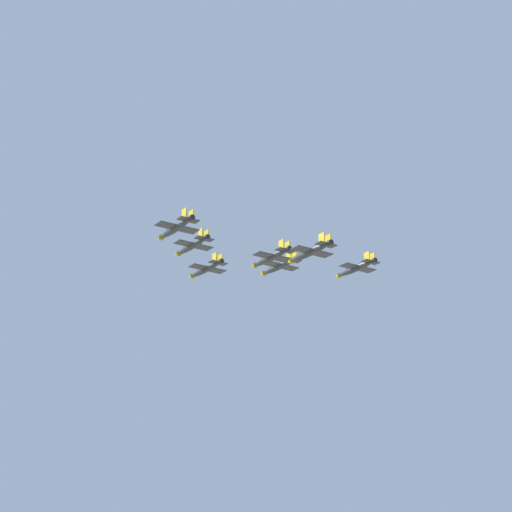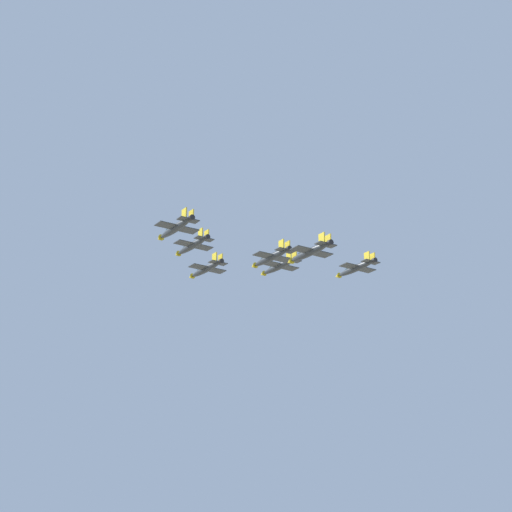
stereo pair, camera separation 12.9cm
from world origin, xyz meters
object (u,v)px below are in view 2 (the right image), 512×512
(jet_slot_rear, at_px, (271,257))
(jet_right_wingman, at_px, (279,266))
(jet_left_outer, at_px, (175,228))
(jet_right_outer, at_px, (356,268))
(jet_left_wingman, at_px, (192,246))
(jet_lead, at_px, (206,269))
(jet_trailing, at_px, (310,252))

(jet_slot_rear, bearing_deg, jet_right_wingman, -40.52)
(jet_left_outer, xyz_separation_m, jet_right_outer, (-48.33, -22.39, 0.55))
(jet_left_wingman, distance_m, jet_right_outer, 43.01)
(jet_lead, distance_m, jet_right_wingman, 20.60)
(jet_trailing, bearing_deg, jet_lead, -0.37)
(jet_left_outer, height_order, jet_slot_rear, jet_left_outer)
(jet_left_outer, xyz_separation_m, jet_slot_rear, (-24.17, -11.19, -1.81))
(jet_right_wingman, distance_m, jet_left_outer, 43.02)
(jet_left_wingman, relative_size, jet_right_outer, 0.99)
(jet_lead, bearing_deg, jet_left_wingman, 138.74)
(jet_left_wingman, relative_size, jet_left_outer, 0.97)
(jet_right_outer, height_order, jet_slot_rear, jet_right_outer)
(jet_left_wingman, height_order, jet_right_wingman, jet_left_wingman)
(jet_right_wingman, height_order, jet_left_outer, jet_right_wingman)
(jet_lead, height_order, jet_trailing, jet_lead)
(jet_left_wingman, bearing_deg, jet_right_wingman, -90.29)
(jet_left_outer, xyz_separation_m, jet_trailing, (-30.75, 3.02, -5.27))
(jet_left_wingman, relative_size, jet_slot_rear, 0.99)
(jet_left_outer, bearing_deg, jet_left_wingman, -39.86)
(jet_left_wingman, height_order, jet_slot_rear, jet_left_wingman)
(jet_right_wingman, height_order, jet_slot_rear, jet_right_wingman)
(jet_left_wingman, height_order, jet_right_outer, jet_left_wingman)
(jet_left_wingman, xyz_separation_m, jet_left_outer, (5.50, 19.81, -3.39))
(jet_right_wingman, height_order, jet_trailing, jet_right_wingman)
(jet_lead, relative_size, jet_left_wingman, 1.04)
(jet_left_outer, distance_m, jet_trailing, 31.35)
(jet_lead, relative_size, jet_right_outer, 1.03)
(jet_right_wingman, bearing_deg, jet_left_outer, 110.46)
(jet_slot_rear, distance_m, jet_trailing, 16.04)
(jet_right_outer, bearing_deg, jet_trailing, 120.41)
(jet_left_wingman, bearing_deg, jet_slot_rear, -139.93)
(jet_right_outer, height_order, jet_trailing, jet_right_outer)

